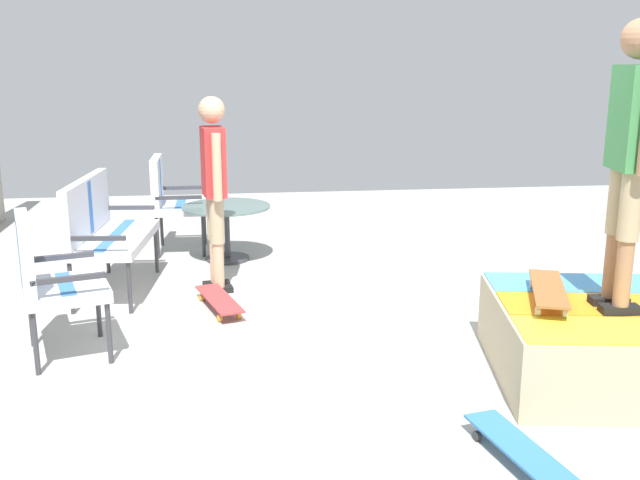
# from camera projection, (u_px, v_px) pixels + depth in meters

# --- Properties ---
(ground_plane) EXTENTS (12.00, 12.00, 0.10)m
(ground_plane) POSITION_uv_depth(u_px,v_px,m) (370.00, 341.00, 5.57)
(ground_plane) COLOR #A8A8A3
(skate_ramp) EXTENTS (1.67, 2.14, 0.50)m
(skate_ramp) POSITION_uv_depth(u_px,v_px,m) (601.00, 340.00, 4.78)
(skate_ramp) COLOR tan
(skate_ramp) RESTS_ON ground_plane
(patio_bench) EXTENTS (1.29, 0.66, 1.02)m
(patio_bench) POSITION_uv_depth(u_px,v_px,m) (102.00, 224.00, 6.43)
(patio_bench) COLOR #38383D
(patio_bench) RESTS_ON ground_plane
(patio_chair_near_house) EXTENTS (0.63, 0.56, 1.02)m
(patio_chair_near_house) POSITION_uv_depth(u_px,v_px,m) (169.00, 195.00, 7.78)
(patio_chair_near_house) COLOR #38383D
(patio_chair_near_house) RESTS_ON ground_plane
(patio_chair_by_wall) EXTENTS (0.75, 0.71, 1.02)m
(patio_chair_by_wall) POSITION_uv_depth(u_px,v_px,m) (47.00, 273.00, 5.00)
(patio_chair_by_wall) COLOR #38383D
(patio_chair_by_wall) RESTS_ON ground_plane
(patio_table) EXTENTS (0.90, 0.90, 0.57)m
(patio_table) POSITION_uv_depth(u_px,v_px,m) (227.00, 222.00, 7.49)
(patio_table) COLOR #38383D
(patio_table) RESTS_ON ground_plane
(person_watching) EXTENTS (0.47, 0.28, 1.72)m
(person_watching) POSITION_uv_depth(u_px,v_px,m) (214.00, 179.00, 6.38)
(person_watching) COLOR black
(person_watching) RESTS_ON ground_plane
(person_skater) EXTENTS (0.48, 0.27, 1.76)m
(person_skater) POSITION_uv_depth(u_px,v_px,m) (631.00, 144.00, 4.38)
(person_skater) COLOR black
(person_skater) RESTS_ON skate_ramp
(skateboard_by_bench) EXTENTS (0.82, 0.42, 0.10)m
(skateboard_by_bench) POSITION_uv_depth(u_px,v_px,m) (219.00, 300.00, 6.09)
(skateboard_by_bench) COLOR #B23838
(skateboard_by_bench) RESTS_ON ground_plane
(skateboard_spare) EXTENTS (0.82, 0.36, 0.10)m
(skateboard_spare) POSITION_uv_depth(u_px,v_px,m) (519.00, 449.00, 3.78)
(skateboard_spare) COLOR #3372B2
(skateboard_spare) RESTS_ON ground_plane
(skateboard_on_ramp) EXTENTS (0.82, 0.45, 0.10)m
(skateboard_on_ramp) POSITION_uv_depth(u_px,v_px,m) (548.00, 289.00, 4.74)
(skateboard_on_ramp) COLOR brown
(skateboard_on_ramp) RESTS_ON skate_ramp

